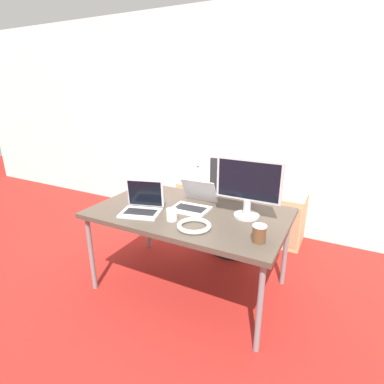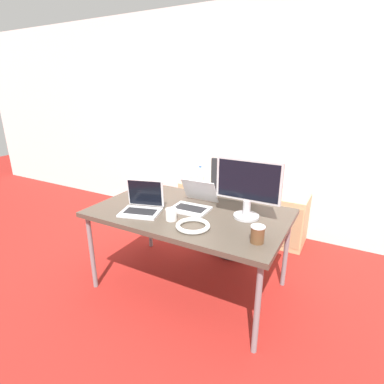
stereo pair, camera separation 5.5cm
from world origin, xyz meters
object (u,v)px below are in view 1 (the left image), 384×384
Objects in this scene: office_chair at (234,217)px; coffee_cup_white at (172,215)px; cabinet_left at (198,203)px; water_bottle at (198,174)px; monitor at (248,186)px; cabinet_right at (285,219)px; coffee_cup_brown at (259,234)px; laptop_left at (142,206)px; cable_coil at (194,226)px; laptop_right at (193,203)px.

office_chair reaches higher than coffee_cup_white.
cabinet_left is at bearing 109.00° from coffee_cup_white.
cabinet_left is (-0.66, 0.46, -0.11)m from office_chair.
coffee_cup_white is at bearing -71.03° from water_bottle.
monitor is at bearing -48.85° from water_bottle.
water_bottle is (-1.11, 0.00, 0.38)m from cabinet_right.
laptop_left is at bearing 176.84° from coffee_cup_brown.
cable_coil is at bearing -127.34° from monitor.
monitor reaches higher than coffee_cup_white.
coffee_cup_white is at bearing -99.15° from office_chair.
office_chair is at bearing 116.26° from monitor.
office_chair reaches higher than cabinet_left.
water_bottle is 1.54m from coffee_cup_white.
water_bottle is 1.53m from monitor.
cabinet_left is 2.29× the size of cable_coil.
water_bottle is at bearing 179.89° from cabinet_right.
monitor is 0.51m from cable_coil.
laptop_left is at bearing -122.53° from cabinet_right.
cabinet_right is 1.17m from water_bottle.
coffee_cup_white is at bearing 169.21° from cable_coil.
coffee_cup_brown is at bearing -26.59° from laptop_right.
coffee_cup_white is (0.30, -0.03, -0.01)m from laptop_left.
coffee_cup_white is at bearing -95.84° from laptop_right.
water_bottle is at bearing 90.00° from cabinet_left.
cabinet_right is 1.65m from coffee_cup_white.
laptop_right is (0.53, -1.15, 0.49)m from cabinet_left.
office_chair is 1.07m from coffee_cup_white.
office_chair is 0.80m from laptop_right.
laptop_right is at bearing -65.30° from cabinet_left.
coffee_cup_brown is at bearing -87.19° from cabinet_right.
office_chair is 0.95m from monitor.
cable_coil is (0.51, -0.07, -0.04)m from laptop_left.
cabinet_right is at bearing -0.11° from water_bottle.
cable_coil is (0.21, -0.04, -0.03)m from coffee_cup_white.
laptop_left is 3.99× the size of coffee_cup_white.
monitor is (-0.12, -1.13, 0.69)m from cabinet_right.
office_chair reaches higher than laptop_left.
laptop_right is 0.38m from cable_coil.
cabinet_left and cabinet_right have the same top height.
monitor is (0.46, 0.02, 0.20)m from laptop_right.
laptop_right is at bearing -176.94° from monitor.
cabinet_left is at bearing 180.00° from cabinet_right.
water_bottle is (0.00, 0.00, 0.38)m from cabinet_left.
monitor is 4.34× the size of coffee_cup_brown.
office_chair is 1.13m from laptop_left.
water_bottle is 0.58× the size of laptop_right.
cabinet_right is at bearing 74.96° from cable_coil.
coffee_cup_white is (-0.61, -1.45, 0.49)m from cabinet_right.
cabinet_left is 1.96m from coffee_cup_brown.
laptop_left is at bearing 172.61° from cable_coil.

